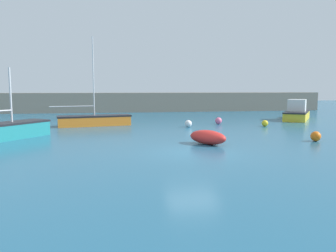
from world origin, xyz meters
name	(u,v)px	position (x,y,z in m)	size (l,w,h in m)	color
ground_plane	(193,154)	(0.00, 0.00, -0.10)	(120.00, 120.00, 0.20)	#235B7A
harbor_breakwater	(143,102)	(0.00, 27.82, 1.23)	(47.89, 2.94, 2.46)	gray
sailboat_short_mast	(12,130)	(-9.82, 5.95, 0.52)	(3.98, 4.55, 4.27)	teal
cabin_cruiser_white	(297,113)	(13.76, 14.28, 0.66)	(5.12, 6.05, 1.97)	yellow
sailboat_tall_mast	(94,120)	(-5.32, 12.11, 0.45)	(6.39, 2.64, 7.11)	orange
fishing_dinghy_green	(208,137)	(1.31, 1.99, 0.39)	(2.17, 2.34, 0.78)	red
mooring_buoy_yellow	(265,123)	(8.16, 9.43, 0.25)	(0.50, 0.50, 0.50)	yellow
mooring_buoy_white	(188,124)	(2.01, 9.93, 0.28)	(0.55, 0.55, 0.55)	white
mooring_buoy_pink	(218,121)	(5.01, 11.61, 0.29)	(0.57, 0.57, 0.57)	#EA668C
mooring_buoy_orange	(316,136)	(7.73, 2.01, 0.29)	(0.57, 0.57, 0.57)	orange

